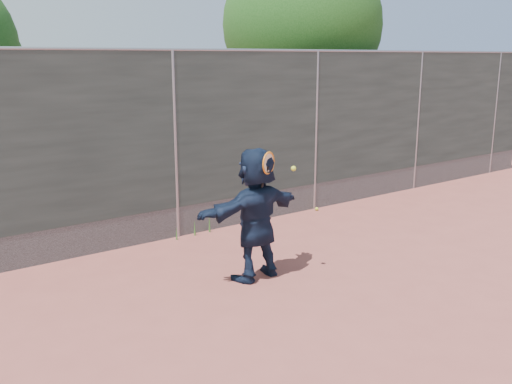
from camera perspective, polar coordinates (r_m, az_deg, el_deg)
ground at (r=6.86m, az=6.62°, el=-11.68°), size 80.00×80.00×0.00m
player at (r=7.49m, az=0.00°, el=-2.20°), size 1.68×0.67×1.77m
ball_ground at (r=11.05m, az=6.09°, el=-1.69°), size 0.07×0.07×0.07m
fence at (r=9.18m, az=-8.11°, el=5.03°), size 20.00×0.06×3.03m
swing_action at (r=7.22m, az=1.49°, el=2.71°), size 0.54×0.17×0.51m
tree_right at (r=13.64m, az=5.08°, el=15.85°), size 3.78×3.60×5.39m
weed_clump at (r=9.54m, az=-5.93°, el=-3.52°), size 0.68×0.07×0.30m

